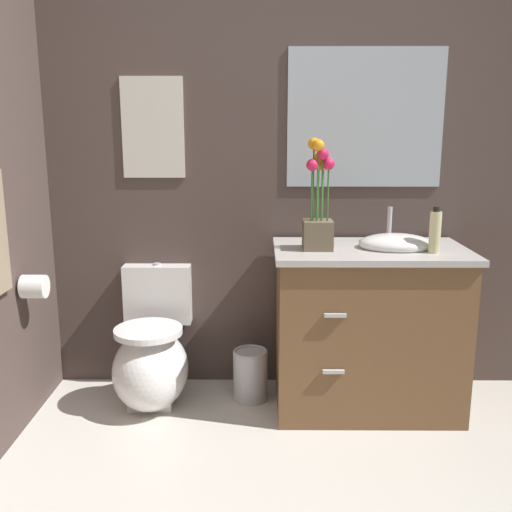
{
  "coord_description": "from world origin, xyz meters",
  "views": [
    {
      "loc": [
        -0.15,
        -1.36,
        1.41
      ],
      "look_at": [
        -0.17,
        1.34,
        0.8
      ],
      "focal_mm": 40.58,
      "sensor_mm": 36.0,
      "label": 1
    }
  ],
  "objects_px": {
    "flower_vase": "(318,210)",
    "soap_bottle": "(435,232)",
    "toilet": "(152,358)",
    "vanity_cabinet": "(368,327)",
    "wall_mirror": "(365,118)",
    "wall_poster": "(153,128)",
    "toilet_paper_roll": "(34,287)",
    "trash_bin": "(250,375)"
  },
  "relations": [
    {
      "from": "soap_bottle",
      "to": "trash_bin",
      "type": "xyz_separation_m",
      "value": [
        -0.86,
        0.17,
        -0.79
      ]
    },
    {
      "from": "toilet",
      "to": "wall_poster",
      "type": "height_order",
      "value": "wall_poster"
    },
    {
      "from": "toilet",
      "to": "vanity_cabinet",
      "type": "bearing_deg",
      "value": -1.38
    },
    {
      "from": "trash_bin",
      "to": "wall_mirror",
      "type": "height_order",
      "value": "wall_mirror"
    },
    {
      "from": "vanity_cabinet",
      "to": "toilet_paper_roll",
      "type": "bearing_deg",
      "value": -173.92
    },
    {
      "from": "soap_bottle",
      "to": "wall_mirror",
      "type": "distance_m",
      "value": 0.71
    },
    {
      "from": "vanity_cabinet",
      "to": "toilet_paper_roll",
      "type": "distance_m",
      "value": 1.62
    },
    {
      "from": "toilet",
      "to": "vanity_cabinet",
      "type": "relative_size",
      "value": 0.68
    },
    {
      "from": "flower_vase",
      "to": "toilet_paper_roll",
      "type": "xyz_separation_m",
      "value": [
        -1.33,
        -0.14,
        -0.34
      ]
    },
    {
      "from": "toilet",
      "to": "toilet_paper_roll",
      "type": "relative_size",
      "value": 6.27
    },
    {
      "from": "flower_vase",
      "to": "trash_bin",
      "type": "relative_size",
      "value": 1.94
    },
    {
      "from": "toilet_paper_roll",
      "to": "wall_mirror",
      "type": "bearing_deg",
      "value": 16.25
    },
    {
      "from": "wall_poster",
      "to": "soap_bottle",
      "type": "bearing_deg",
      "value": -16.33
    },
    {
      "from": "vanity_cabinet",
      "to": "trash_bin",
      "type": "distance_m",
      "value": 0.66
    },
    {
      "from": "vanity_cabinet",
      "to": "flower_vase",
      "type": "relative_size",
      "value": 1.92
    },
    {
      "from": "vanity_cabinet",
      "to": "trash_bin",
      "type": "bearing_deg",
      "value": 173.67
    },
    {
      "from": "toilet_paper_roll",
      "to": "toilet",
      "type": "bearing_deg",
      "value": 21.57
    },
    {
      "from": "toilet",
      "to": "vanity_cabinet",
      "type": "distance_m",
      "value": 1.11
    },
    {
      "from": "trash_bin",
      "to": "wall_poster",
      "type": "height_order",
      "value": "wall_poster"
    },
    {
      "from": "vanity_cabinet",
      "to": "wall_poster",
      "type": "bearing_deg",
      "value": 165.01
    },
    {
      "from": "wall_mirror",
      "to": "wall_poster",
      "type": "bearing_deg",
      "value": 180.0
    },
    {
      "from": "trash_bin",
      "to": "wall_poster",
      "type": "relative_size",
      "value": 0.53
    },
    {
      "from": "wall_mirror",
      "to": "toilet_paper_roll",
      "type": "distance_m",
      "value": 1.83
    },
    {
      "from": "toilet",
      "to": "soap_bottle",
      "type": "height_order",
      "value": "soap_bottle"
    },
    {
      "from": "vanity_cabinet",
      "to": "soap_bottle",
      "type": "bearing_deg",
      "value": -21.55
    },
    {
      "from": "toilet",
      "to": "toilet_paper_roll",
      "type": "distance_m",
      "value": 0.69
    },
    {
      "from": "soap_bottle",
      "to": "vanity_cabinet",
      "type": "bearing_deg",
      "value": 158.45
    },
    {
      "from": "toilet_paper_roll",
      "to": "trash_bin",
      "type": "bearing_deg",
      "value": 13.22
    },
    {
      "from": "soap_bottle",
      "to": "wall_poster",
      "type": "relative_size",
      "value": 0.42
    },
    {
      "from": "wall_mirror",
      "to": "toilet_paper_roll",
      "type": "xyz_separation_m",
      "value": [
        -1.59,
        -0.46,
        -0.77
      ]
    },
    {
      "from": "vanity_cabinet",
      "to": "flower_vase",
      "type": "height_order",
      "value": "flower_vase"
    },
    {
      "from": "toilet",
      "to": "flower_vase",
      "type": "height_order",
      "value": "flower_vase"
    },
    {
      "from": "trash_bin",
      "to": "wall_mirror",
      "type": "xyz_separation_m",
      "value": [
        0.59,
        0.23,
        1.31
      ]
    },
    {
      "from": "toilet",
      "to": "soap_bottle",
      "type": "relative_size",
      "value": 3.17
    },
    {
      "from": "toilet",
      "to": "soap_bottle",
      "type": "xyz_separation_m",
      "value": [
        1.37,
        -0.13,
        0.69
      ]
    },
    {
      "from": "flower_vase",
      "to": "trash_bin",
      "type": "height_order",
      "value": "flower_vase"
    },
    {
      "from": "trash_bin",
      "to": "soap_bottle",
      "type": "bearing_deg",
      "value": -11.31
    },
    {
      "from": "flower_vase",
      "to": "soap_bottle",
      "type": "xyz_separation_m",
      "value": [
        0.54,
        -0.08,
        -0.09
      ]
    },
    {
      "from": "wall_poster",
      "to": "wall_mirror",
      "type": "distance_m",
      "value": 1.1
    },
    {
      "from": "vanity_cabinet",
      "to": "flower_vase",
      "type": "bearing_deg",
      "value": -173.81
    },
    {
      "from": "vanity_cabinet",
      "to": "flower_vase",
      "type": "xyz_separation_m",
      "value": [
        -0.27,
        -0.03,
        0.59
      ]
    },
    {
      "from": "flower_vase",
      "to": "vanity_cabinet",
      "type": "bearing_deg",
      "value": 6.19
    }
  ]
}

